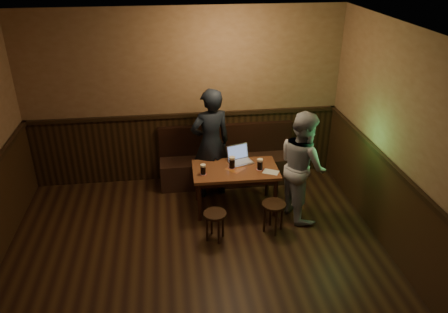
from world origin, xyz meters
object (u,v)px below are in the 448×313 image
bench (227,164)px  person_suit (211,144)px  stool_left (215,218)px  pint_right (260,164)px  person_grey (302,165)px  pub_table (235,174)px  pint_left (203,169)px  laptop (239,158)px  stool_right (274,209)px  pint_mid (232,162)px

bench → person_suit: size_ratio=1.26×
stool_left → pint_right: size_ratio=2.46×
person_grey → pub_table: bearing=62.2°
pint_left → laptop: laptop is taller
person_suit → person_grey: bearing=132.3°
pub_table → pint_left: size_ratio=8.01×
stool_right → person_grey: 0.75m
person_grey → pint_right: bearing=58.4°
stool_right → laptop: 1.01m
laptop → pint_mid: bearing=-143.7°
bench → pub_table: size_ratio=1.76×
bench → laptop: 0.74m
stool_right → pint_mid: pint_mid is taller
bench → stool_right: bearing=-73.7°
person_grey → bench: bearing=28.8°
pint_left → person_suit: size_ratio=0.09×
stool_left → pint_mid: bearing=65.9°
pint_right → person_suit: (-0.66, 0.53, 0.12)m
pint_right → person_grey: (0.56, -0.22, 0.05)m
pint_mid → pint_right: pint_mid is taller
stool_left → pint_mid: pint_mid is taller
stool_right → pint_left: bearing=148.8°
pint_mid → person_grey: (0.95, -0.32, 0.05)m
pint_left → person_suit: 0.60m
pub_table → person_grey: (0.91, -0.28, 0.23)m
pint_mid → laptop: (0.14, 0.19, -0.03)m
bench → laptop: bearing=-80.8°
laptop → person_grey: 0.96m
stool_right → bench: bearing=106.3°
bench → pint_right: (0.35, -0.89, 0.43)m
bench → stool_left: size_ratio=5.30×
pint_mid → laptop: size_ratio=0.44×
stool_right → person_suit: bearing=123.7°
pint_left → laptop: 0.66m
bench → person_grey: (0.91, -1.11, 0.49)m
pint_right → pub_table: bearing=169.1°
stool_left → laptop: size_ratio=1.02×
stool_right → pint_mid: (-0.47, 0.69, 0.40)m
pint_right → laptop: bearing=130.5°
pint_right → bench: bearing=111.3°
pub_table → stool_right: pub_table is taller
pint_left → pub_table: bearing=12.0°
stool_left → stool_right: stool_right is taller
pub_table → laptop: laptop is taller
pint_mid → bench: bearing=86.9°
stool_left → pint_left: pint_left is taller
person_grey → person_suit: bearing=48.1°
stool_left → pub_table: bearing=62.2°
laptop → person_suit: (-0.41, 0.23, 0.15)m
stool_left → stool_right: (0.82, 0.08, 0.02)m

